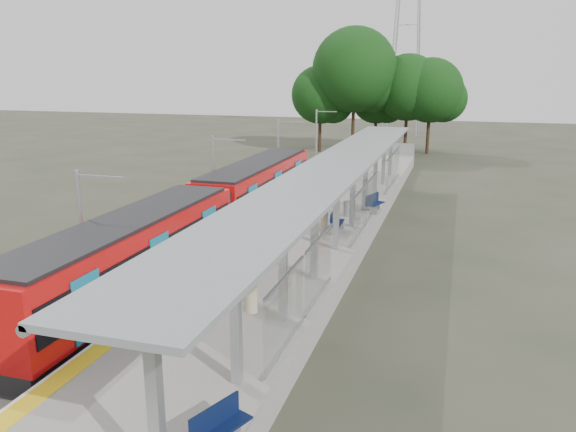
% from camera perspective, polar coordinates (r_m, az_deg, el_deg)
% --- Properties ---
extents(trackbed, '(3.00, 70.00, 0.24)m').
position_cam_1_polar(trackbed, '(33.53, -3.88, -0.76)').
color(trackbed, '#59544C').
rests_on(trackbed, ground).
extents(platform, '(6.00, 50.00, 1.00)m').
position_cam_1_polar(platform, '(32.15, 3.63, -0.73)').
color(platform, gray).
rests_on(platform, ground).
extents(tactile_strip, '(0.60, 50.00, 0.02)m').
position_cam_1_polar(tactile_strip, '(32.68, -0.71, 0.48)').
color(tactile_strip, yellow).
rests_on(tactile_strip, platform).
extents(end_fence, '(6.00, 0.10, 1.20)m').
position_cam_1_polar(end_fence, '(56.09, 9.66, 6.77)').
color(end_fence, '#9EA0A5').
rests_on(end_fence, platform).
extents(train, '(2.74, 27.60, 3.62)m').
position_cam_1_polar(train, '(27.91, -8.16, 0.10)').
color(train, black).
rests_on(train, ground).
extents(canopy, '(3.27, 38.00, 3.66)m').
position_cam_1_polar(canopy, '(27.36, 5.16, 4.50)').
color(canopy, '#9EA0A5').
rests_on(canopy, platform).
extents(tree_cluster, '(18.67, 12.41, 13.72)m').
position_cam_1_polar(tree_cluster, '(64.41, 8.89, 13.17)').
color(tree_cluster, '#382316').
rests_on(tree_cluster, ground).
extents(catenary_masts, '(2.08, 48.16, 5.40)m').
position_cam_1_polar(catenary_masts, '(32.66, -7.41, 3.77)').
color(catenary_masts, '#9EA0A5').
rests_on(catenary_masts, ground).
extents(bench_near, '(0.96, 1.49, 0.98)m').
position_cam_1_polar(bench_near, '(12.99, -6.97, -20.31)').
color(bench_near, '#0D1A45').
rests_on(bench_near, platform).
extents(bench_mid, '(0.54, 1.60, 1.08)m').
position_cam_1_polar(bench_mid, '(28.47, 4.86, -0.52)').
color(bench_mid, '#0D1A45').
rests_on(bench_mid, platform).
extents(bench_far, '(0.96, 1.60, 1.05)m').
position_cam_1_polar(bench_far, '(32.90, 8.71, 1.38)').
color(bench_far, '#0D1A45').
rests_on(bench_far, platform).
extents(info_pillar_near, '(0.39, 0.39, 1.75)m').
position_cam_1_polar(info_pillar_near, '(19.03, -3.72, -7.62)').
color(info_pillar_near, beige).
rests_on(info_pillar_near, platform).
extents(info_pillar_far, '(0.41, 0.41, 1.82)m').
position_cam_1_polar(info_pillar_far, '(29.24, 3.71, 0.34)').
color(info_pillar_far, beige).
rests_on(info_pillar_far, platform).
extents(litter_bin, '(0.46, 0.46, 0.85)m').
position_cam_1_polar(litter_bin, '(31.71, 6.00, 0.74)').
color(litter_bin, '#9EA0A5').
rests_on(litter_bin, platform).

